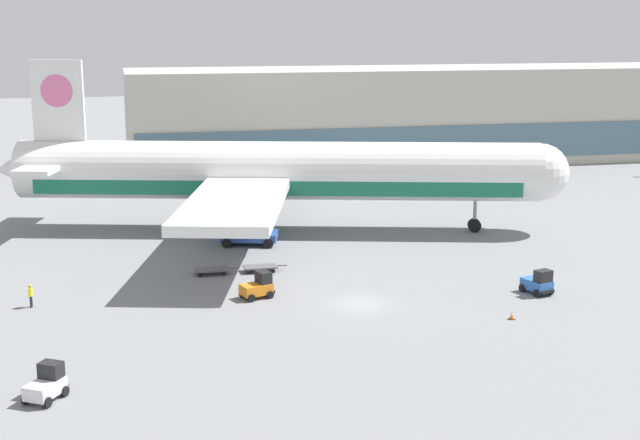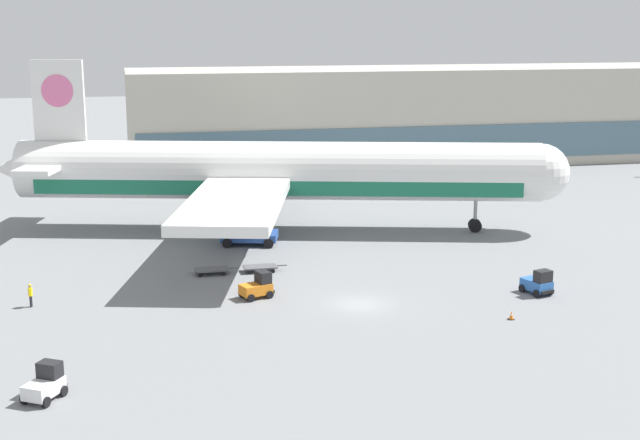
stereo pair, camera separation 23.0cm
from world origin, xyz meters
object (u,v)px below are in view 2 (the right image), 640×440
scissor_lift_loader (249,222)px  baggage_tug_foreground (538,283)px  baggage_tug_mid (258,286)px  baggage_dolly_lead (212,270)px  baggage_dolly_second (260,267)px  ground_crew_near (30,293)px  traffic_cone_near (511,315)px  airplane_main (270,173)px  baggage_tug_far (45,384)px

scissor_lift_loader → baggage_tug_foreground: scissor_lift_loader is taller
baggage_tug_mid → baggage_dolly_lead: size_ratio=0.75×
baggage_tug_foreground → baggage_dolly_second: baggage_tug_foreground is taller
ground_crew_near → traffic_cone_near: bearing=83.4°
baggage_dolly_second → traffic_cone_near: 22.37m
baggage_dolly_lead → ground_crew_near: ground_crew_near is taller
ground_crew_near → baggage_dolly_second: bearing=118.4°
baggage_dolly_second → baggage_tug_mid: bearing=-100.4°
baggage_tug_foreground → ground_crew_near: baggage_tug_foreground is taller
traffic_cone_near → airplane_main: bearing=111.0°
baggage_tug_far → baggage_dolly_lead: 25.97m
traffic_cone_near → baggage_tug_far: bearing=-167.4°
baggage_tug_far → ground_crew_near: baggage_tug_far is taller
scissor_lift_loader → traffic_cone_near: scissor_lift_loader is taller
scissor_lift_loader → ground_crew_near: (-18.52, -15.49, -1.11)m
baggage_dolly_lead → ground_crew_near: 15.13m
traffic_cone_near → baggage_tug_foreground: bearing=48.8°
baggage_tug_far → baggage_tug_mid: bearing=-10.4°
baggage_tug_far → baggage_dolly_lead: size_ratio=0.76×
baggage_tug_mid → traffic_cone_near: baggage_tug_mid is taller
baggage_dolly_lead → ground_crew_near: (-13.93, -5.86, 0.66)m
airplane_main → baggage_dolly_lead: 17.70m
baggage_dolly_second → traffic_cone_near: bearing=-46.4°
baggage_tug_far → baggage_tug_foreground: bearing=-39.5°
airplane_main → ground_crew_near: 30.36m
airplane_main → scissor_lift_loader: 7.20m
airplane_main → traffic_cone_near: 33.99m
baggage_tug_foreground → ground_crew_near: (-38.05, 5.17, 0.17)m
baggage_dolly_lead → baggage_dolly_second: (4.10, -0.07, 0.00)m
traffic_cone_near → baggage_tug_mid: bearing=151.7°
baggage_dolly_second → ground_crew_near: (-18.03, -5.79, 0.66)m
scissor_lift_loader → baggage_tug_far: 36.64m
airplane_main → baggage_tug_far: (-19.14, -38.29, -4.96)m
baggage_dolly_lead → baggage_dolly_second: bearing=-1.2°
baggage_tug_mid → baggage_tug_far: 21.52m
baggage_dolly_second → ground_crew_near: bearing=-162.3°
airplane_main → baggage_dolly_second: (-3.44, -15.13, -5.45)m
ground_crew_near → traffic_cone_near: 35.07m
baggage_tug_far → scissor_lift_loader: bearing=5.4°
scissor_lift_loader → baggage_tug_far: scissor_lift_loader is taller
baggage_dolly_second → traffic_cone_near: traffic_cone_near is taller
baggage_tug_mid → baggage_tug_far: size_ratio=0.98×
baggage_tug_far → baggage_dolly_second: bearing=-2.5°
baggage_tug_far → ground_crew_near: size_ratio=1.59×
airplane_main → baggage_dolly_second: bearing=-87.8°
airplane_main → baggage_dolly_second: size_ratio=15.36×
scissor_lift_loader → traffic_cone_near: bearing=-45.0°
scissor_lift_loader → baggage_dolly_second: 9.87m
baggage_tug_foreground → baggage_dolly_second: (-20.03, 10.96, -0.49)m
baggage_tug_foreground → traffic_cone_near: (-4.57, -5.21, -0.58)m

